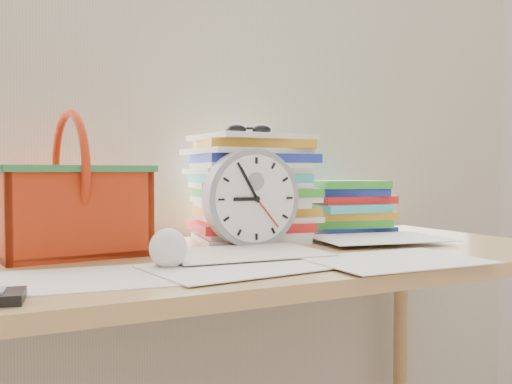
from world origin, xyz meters
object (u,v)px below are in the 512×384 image
desk (266,285)px  book_stack (347,207)px  paper_stack (251,188)px  basket (70,184)px  clock (251,198)px

desk → book_stack: size_ratio=5.43×
paper_stack → book_stack: paper_stack is taller
basket → book_stack: bearing=0.4°
desk → paper_stack: size_ratio=4.50×
clock → paper_stack: bearing=63.3°
clock → basket: size_ratio=0.76×
clock → book_stack: (0.38, 0.15, -0.04)m
desk → basket: basket is taller
basket → desk: bearing=-26.0°
desk → clock: size_ratio=6.07×
clock → basket: basket is taller
desk → basket: (-0.39, 0.15, 0.23)m
paper_stack → clock: (-0.07, -0.13, -0.02)m
paper_stack → book_stack: bearing=3.0°
clock → book_stack: size_ratio=0.89×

